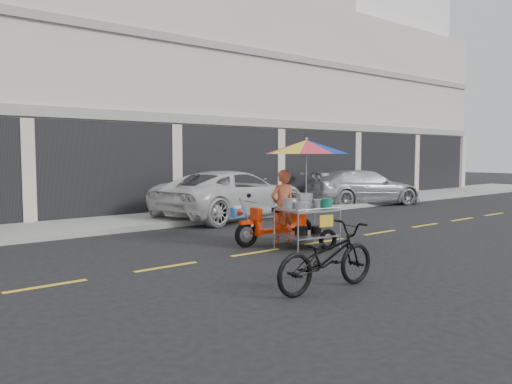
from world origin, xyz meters
TOP-DOWN VIEW (x-y plane):
  - ground at (0.00, 0.00)m, footprint 90.00×90.00m
  - sidewalk at (0.00, 5.50)m, footprint 45.00×3.00m
  - shophouse_block at (2.82, 10.59)m, footprint 36.00×8.11m
  - centerline at (0.00, 0.00)m, footprint 42.00×0.10m
  - white_pickup at (0.93, 4.70)m, footprint 5.60×3.39m
  - silver_pickup at (7.20, 4.70)m, footprint 5.02×3.14m
  - near_bicycle at (-2.94, -2.76)m, footprint 1.85×0.72m
  - food_vendor_rig at (-0.89, -0.02)m, footprint 2.29×2.07m

SIDE VIEW (x-z plane):
  - ground at x=0.00m, z-range 0.00..0.00m
  - centerline at x=0.00m, z-range 0.00..0.01m
  - sidewalk at x=0.00m, z-range 0.00..0.15m
  - near_bicycle at x=-2.94m, z-range 0.00..0.96m
  - silver_pickup at x=7.20m, z-range 0.00..1.36m
  - white_pickup at x=0.93m, z-range 0.00..1.45m
  - food_vendor_rig at x=-0.89m, z-range 0.29..2.59m
  - shophouse_block at x=2.82m, z-range -0.96..9.44m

